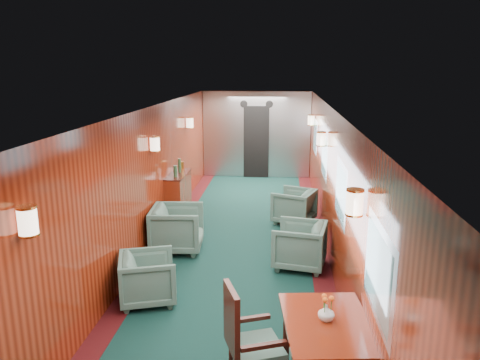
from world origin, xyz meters
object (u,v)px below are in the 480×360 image
(credenza, at_px, (178,197))
(side_chair, at_px, (245,337))
(armchair_right_near, at_px, (299,245))
(armchair_left_near, at_px, (148,278))
(dining_table, at_px, (327,335))
(armchair_left_far, at_px, (177,229))
(armchair_right_far, at_px, (294,206))

(credenza, bearing_deg, side_chair, -70.84)
(armchair_right_near, bearing_deg, armchair_left_near, -46.74)
(side_chair, bearing_deg, armchair_right_near, 58.03)
(armchair_left_near, bearing_deg, dining_table, -145.91)
(dining_table, height_order, armchair_left_far, dining_table)
(armchair_right_far, bearing_deg, armchair_left_far, -29.21)
(dining_table, relative_size, armchair_right_near, 1.51)
(armchair_left_far, relative_size, armchair_right_near, 1.09)
(armchair_left_far, bearing_deg, armchair_right_far, -55.07)
(side_chair, bearing_deg, dining_table, -24.24)
(dining_table, distance_m, credenza, 5.63)
(credenza, distance_m, armchair_right_far, 2.32)
(side_chair, distance_m, armchair_right_near, 3.05)
(armchair_left_far, xyz_separation_m, armchair_right_near, (2.04, -0.49, -0.03))
(side_chair, xyz_separation_m, armchair_left_near, (-1.42, 1.69, -0.27))
(armchair_right_far, bearing_deg, armchair_left_near, -8.64)
(dining_table, distance_m, side_chair, 0.76)
(armchair_right_near, bearing_deg, armchair_left_far, -92.81)
(credenza, bearing_deg, armchair_right_near, -40.69)
(dining_table, bearing_deg, side_chair, 169.71)
(armchair_left_near, relative_size, armchair_right_near, 0.93)
(credenza, distance_m, armchair_left_far, 1.56)
(armchair_left_far, bearing_deg, credenza, 7.44)
(armchair_right_far, bearing_deg, side_chair, 15.26)
(armchair_left_far, bearing_deg, armchair_left_near, 175.95)
(armchair_left_near, distance_m, armchair_right_near, 2.41)
(credenza, height_order, armchair_right_far, credenza)
(armchair_left_near, xyz_separation_m, armchair_right_near, (2.03, 1.29, 0.03))
(dining_table, bearing_deg, armchair_right_near, 86.17)
(armchair_left_near, bearing_deg, armchair_right_far, -47.57)
(armchair_left_far, height_order, armchair_right_far, armchair_left_far)
(armchair_right_near, bearing_deg, dining_table, 13.38)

